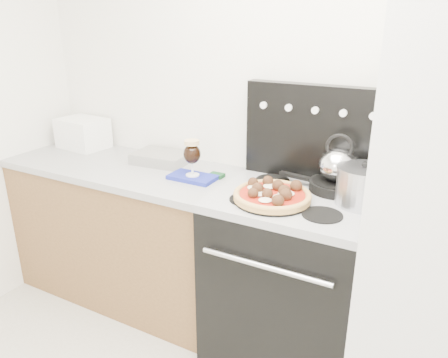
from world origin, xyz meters
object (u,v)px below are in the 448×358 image
Objects in this scene: stove_body at (290,281)px; pizza at (272,194)px; base_cabinet at (129,233)px; skillet at (336,186)px; stock_pot at (362,187)px; pizza_pan at (272,200)px; beer_glass at (192,158)px; oven_mitt at (193,177)px; toaster_oven at (83,133)px; tea_kettle at (338,162)px.

stove_body is 0.53m from pizza.
skillet is (1.26, 0.14, 0.51)m from base_cabinet.
pizza_pan is at bearing -156.67° from stock_pot.
beer_glass is at bearing -177.12° from stock_pot.
oven_mitt is at bearing 167.29° from pizza_pan.
oven_mitt is (0.99, -0.18, -0.09)m from toaster_oven.
beer_glass is at bearing 167.29° from pizza_pan.
base_cabinet is 5.46× the size of skillet.
toaster_oven is 1.55× the size of beer_glass.
toaster_oven is 1.88m from stock_pot.
base_cabinet is 0.76m from toaster_oven.
beer_glass reaches higher than pizza.
base_cabinet is 1.37m from skillet.
tea_kettle is (0.23, 0.28, 0.14)m from pizza_pan.
base_cabinet is at bearing 172.58° from pizza.
stock_pot is at bearing -20.56° from tea_kettle.
tea_kettle reaches higher than stock_pot.
pizza_pan is 0.36m from skillet.
stove_body is at bearing -1.21° from toaster_oven.
toaster_oven is at bearing 179.54° from skillet.
stove_body is at bearing -1.30° from base_cabinet.
oven_mitt is 0.53m from pizza.
stock_pot is at bearing 23.33° from pizza_pan.
pizza is 0.36m from skillet.
tea_kettle is at bearing 50.80° from pizza.
skillet reaches higher than base_cabinet.
beer_glass is (0.99, -0.18, 0.02)m from toaster_oven.
stock_pot is at bearing 9.95° from stove_body.
tea_kettle is at bearing 4.93° from toaster_oven.
toaster_oven is 0.87× the size of pizza_pan.
pizza_pan is at bearing -5.59° from toaster_oven.
pizza_pan is 1.53× the size of stock_pot.
base_cabinet is 7.09× the size of tea_kettle.
oven_mitt is 0.90m from stock_pot.
skillet is at bearing 141.88° from stock_pot.
toaster_oven is at bearing 176.04° from stock_pot.
pizza_pan is (-0.08, -0.11, 0.49)m from stove_body.
stock_pot reaches higher than skillet.
beer_glass reaches higher than pizza_pan.
skillet is at bearing 50.80° from pizza.
oven_mitt is at bearing -177.12° from stock_pot.
pizza_pan is at bearing -129.20° from skillet.
skillet is (0.23, 0.28, 0.02)m from pizza_pan.
pizza is (0.52, -0.12, 0.05)m from oven_mitt.
toaster_oven is 1.54× the size of tea_kettle.
toaster_oven reaches higher than oven_mitt.
base_cabinet is at bearing -173.46° from skillet.
pizza is at bearing -12.71° from beer_glass.
oven_mitt is 1.27× the size of beer_glass.
tea_kettle reaches higher than stove_body.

